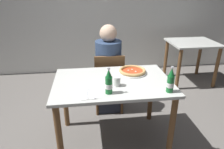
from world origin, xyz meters
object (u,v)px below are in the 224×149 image
at_px(diner_seated, 109,71).
at_px(dining_table_main, 113,91).
at_px(chair_behind_table, 109,80).
at_px(paper_cup, 117,81).
at_px(beer_bottle_left, 171,81).
at_px(dining_table_background, 192,51).
at_px(pizza_margherita_near, 132,71).
at_px(beer_bottle_center, 109,83).
at_px(napkin_with_cutlery, 90,94).

bearing_deg(diner_seated, dining_table_main, -92.73).
relative_size(chair_behind_table, paper_cup, 8.95).
distance_m(chair_behind_table, beer_bottle_left, 1.08).
bearing_deg(beer_bottle_left, diner_seated, 115.45).
relative_size(dining_table_background, beer_bottle_left, 3.24).
distance_m(dining_table_main, beer_bottle_left, 0.61).
height_order(pizza_margherita_near, paper_cup, paper_cup).
bearing_deg(pizza_margherita_near, beer_bottle_center, -125.80).
xyz_separation_m(chair_behind_table, beer_bottle_left, (0.46, -0.91, 0.37)).
xyz_separation_m(dining_table_main, beer_bottle_left, (0.49, -0.30, 0.22)).
bearing_deg(napkin_with_cutlery, diner_seated, 73.41).
bearing_deg(diner_seated, pizza_margherita_near, -65.75).
height_order(chair_behind_table, dining_table_background, chair_behind_table).
bearing_deg(beer_bottle_center, napkin_with_cutlery, -178.35).
xyz_separation_m(pizza_margherita_near, beer_bottle_center, (-0.31, -0.44, 0.08)).
bearing_deg(paper_cup, beer_bottle_left, -21.70).
relative_size(pizza_margherita_near, beer_bottle_left, 1.31).
distance_m(chair_behind_table, napkin_with_cutlery, 0.95).
distance_m(diner_seated, dining_table_background, 1.73).
distance_m(pizza_margherita_near, napkin_with_cutlery, 0.66).
distance_m(chair_behind_table, pizza_margherita_near, 0.56).
bearing_deg(paper_cup, diner_seated, 89.40).
bearing_deg(paper_cup, pizza_margherita_near, 53.01).
xyz_separation_m(beer_bottle_left, beer_bottle_center, (-0.56, 0.04, 0.00)).
relative_size(dining_table_background, pizza_margherita_near, 2.47).
distance_m(diner_seated, pizza_margherita_near, 0.56).
distance_m(dining_table_main, chair_behind_table, 0.63).
xyz_separation_m(chair_behind_table, dining_table_background, (1.57, 0.79, 0.11)).
bearing_deg(pizza_margherita_near, beer_bottle_left, -63.39).
height_order(diner_seated, napkin_with_cutlery, diner_seated).
xyz_separation_m(dining_table_main, dining_table_background, (1.60, 1.40, -0.04)).
xyz_separation_m(diner_seated, napkin_with_cutlery, (-0.27, -0.92, 0.17)).
bearing_deg(beer_bottle_left, dining_table_main, 148.51).
bearing_deg(pizza_margherita_near, dining_table_background, 42.08).
xyz_separation_m(beer_bottle_left, paper_cup, (-0.46, 0.18, -0.06)).
relative_size(dining_table_main, chair_behind_table, 1.41).
relative_size(chair_behind_table, pizza_margherita_near, 2.63).
relative_size(diner_seated, beer_bottle_center, 4.89).
relative_size(diner_seated, dining_table_background, 1.51).
distance_m(diner_seated, beer_bottle_center, 0.96).
relative_size(diner_seated, beer_bottle_left, 4.89).
bearing_deg(diner_seated, dining_table_background, 25.36).
relative_size(dining_table_main, dining_table_background, 1.50).
distance_m(dining_table_background, pizza_margherita_near, 1.83).
xyz_separation_m(dining_table_main, napkin_with_cutlery, (-0.24, -0.26, 0.12)).
bearing_deg(napkin_with_cutlery, beer_bottle_center, 1.65).
bearing_deg(paper_cup, dining_table_background, 43.93).
distance_m(dining_table_main, pizza_margherita_near, 0.34).
relative_size(dining_table_main, diner_seated, 0.99).
height_order(diner_seated, pizza_margherita_near, diner_seated).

